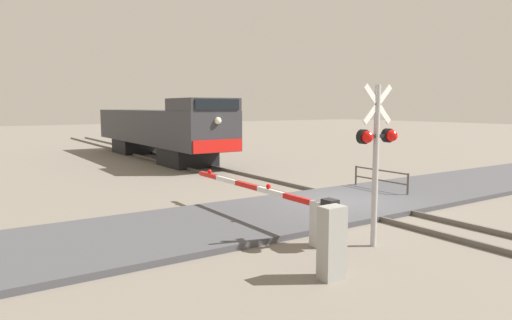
{
  "coord_description": "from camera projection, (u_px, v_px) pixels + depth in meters",
  "views": [
    {
      "loc": [
        -11.03,
        -11.1,
        3.36
      ],
      "look_at": [
        -0.82,
        4.26,
        1.2
      ],
      "focal_mm": 31.87,
      "sensor_mm": 36.0,
      "label": 1
    }
  ],
  "objects": [
    {
      "name": "locomotive",
      "position": [
        159.0,
        129.0,
        29.28
      ],
      "size": [
        2.93,
        16.48,
        3.82
      ],
      "color": "black",
      "rests_on": "ground_plane"
    },
    {
      "name": "rail_track_right",
      "position": [
        359.0,
        201.0,
        16.03
      ],
      "size": [
        0.08,
        80.0,
        0.15
      ],
      "primitive_type": "cube",
      "color": "#59544C",
      "rests_on": "ground_plane"
    },
    {
      "name": "guard_railing",
      "position": [
        380.0,
        178.0,
        17.69
      ],
      "size": [
        0.08,
        2.67,
        0.95
      ],
      "color": "#4C4742",
      "rests_on": "ground_plane"
    },
    {
      "name": "crossing_gate",
      "position": [
        293.0,
        207.0,
        11.81
      ],
      "size": [
        0.36,
        6.89,
        1.23
      ],
      "color": "silver",
      "rests_on": "ground_plane"
    },
    {
      "name": "utility_cabinet",
      "position": [
        332.0,
        243.0,
        8.84
      ],
      "size": [
        0.5,
        0.34,
        1.46
      ],
      "primitive_type": "cube",
      "color": "#999993",
      "rests_on": "ground_plane"
    },
    {
      "name": "road_surface",
      "position": [
        344.0,
        203.0,
        15.63
      ],
      "size": [
        36.0,
        4.52,
        0.16
      ],
      "primitive_type": "cube",
      "color": "#47474C",
      "rests_on": "ground_plane"
    },
    {
      "name": "crossing_signal",
      "position": [
        377.0,
        147.0,
        10.74
      ],
      "size": [
        1.18,
        0.33,
        3.9
      ],
      "color": "#ADADB2",
      "rests_on": "ground_plane"
    },
    {
      "name": "ground_plane",
      "position": [
        344.0,
        205.0,
        15.64
      ],
      "size": [
        160.0,
        160.0,
        0.0
      ],
      "primitive_type": "plane",
      "color": "slate"
    },
    {
      "name": "rail_track_left",
      "position": [
        329.0,
        205.0,
        15.24
      ],
      "size": [
        0.08,
        80.0,
        0.15
      ],
      "primitive_type": "cube",
      "color": "#59544C",
      "rests_on": "ground_plane"
    }
  ]
}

